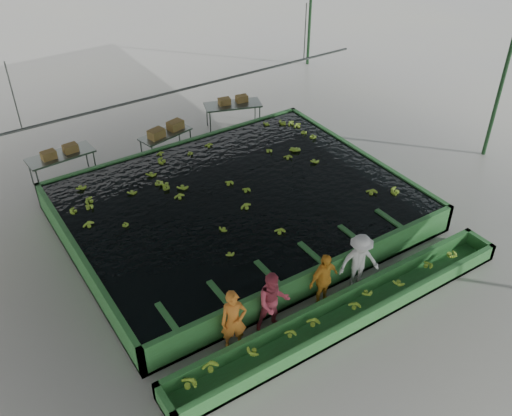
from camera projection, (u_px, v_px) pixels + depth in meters
ground at (265, 244)px, 16.72m from camera, size 80.00×80.00×0.00m
shed_roof at (267, 84)px, 13.83m from camera, size 20.00×22.00×0.04m
shed_posts at (266, 171)px, 15.27m from camera, size 20.00×22.00×5.00m
flotation_tank at (238, 207)px, 17.48m from camera, size 10.00×8.00×0.90m
tank_water at (238, 196)px, 17.25m from camera, size 9.70×7.70×0.00m
sorting_trough at (346, 313)px, 14.11m from camera, size 10.00×1.00×0.50m
cableway_rail at (180, 90)px, 18.40m from camera, size 0.08×0.08×14.00m
rail_hanger_left at (14, 97)px, 15.59m from camera, size 0.04×0.04×2.00m
rail_hanger_right at (305, 32)px, 20.05m from camera, size 0.04×0.04×2.00m
worker_a at (234, 321)px, 13.08m from camera, size 0.72×0.58×1.69m
worker_b at (273, 302)px, 13.57m from camera, size 0.99×0.88×1.70m
worker_c at (324, 280)px, 14.29m from camera, size 0.96×0.47×1.59m
worker_d at (359, 262)px, 14.79m from camera, size 1.24×0.99×1.67m
packing_table_left at (63, 167)px, 19.30m from camera, size 2.24×1.02×1.00m
packing_table_mid at (166, 144)px, 20.75m from camera, size 2.05×1.16×0.88m
packing_table_right at (233, 116)px, 22.50m from camera, size 2.36×1.55×1.00m
box_stack_left at (60, 155)px, 18.98m from camera, size 1.24×0.44×0.26m
box_stack_mid at (166, 133)px, 20.49m from camera, size 1.50×0.76×0.31m
box_stack_right at (233, 103)px, 22.29m from camera, size 1.21×0.55×0.25m
floating_bananas at (225, 184)px, 17.80m from camera, size 8.64×5.89×0.12m
trough_bananas at (347, 308)px, 14.02m from camera, size 9.69×0.65×0.13m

